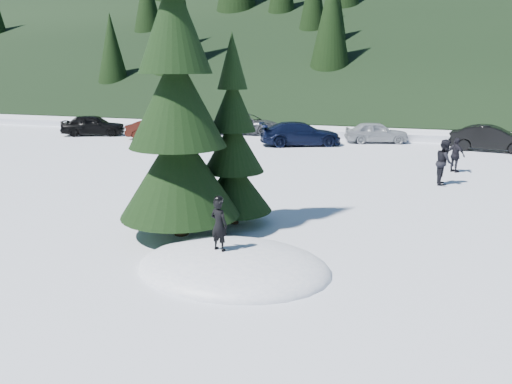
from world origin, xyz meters
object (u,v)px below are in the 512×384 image
(spruce_short, at_px, (233,152))
(adult_1, at_px, (456,155))
(adult_0, at_px, (445,162))
(car_1, at_px, (157,129))
(spruce_tall, at_px, (177,112))
(child_skier, at_px, (219,225))
(car_0, at_px, (93,125))
(car_2, at_px, (248,124))
(car_5, at_px, (491,138))
(car_4, at_px, (376,132))
(car_3, at_px, (300,134))

(spruce_short, bearing_deg, adult_1, 56.57)
(adult_0, height_order, car_1, adult_0)
(car_1, bearing_deg, spruce_tall, -159.23)
(adult_1, bearing_deg, child_skier, 106.84)
(car_0, height_order, car_2, car_0)
(spruce_short, height_order, car_1, spruce_short)
(adult_1, bearing_deg, car_5, -68.17)
(adult_0, height_order, car_2, adult_0)
(spruce_short, bearing_deg, adult_0, 50.59)
(adult_1, height_order, car_1, adult_1)
(car_2, relative_size, car_4, 1.31)
(spruce_short, bearing_deg, car_2, 107.99)
(child_skier, relative_size, car_4, 0.32)
(spruce_tall, distance_m, car_3, 16.92)
(car_4, xyz_separation_m, car_5, (6.21, -1.23, 0.06))
(adult_0, distance_m, car_5, 9.67)
(car_0, distance_m, car_4, 18.46)
(spruce_short, relative_size, adult_1, 3.58)
(car_3, bearing_deg, car_5, -107.32)
(adult_0, bearing_deg, car_5, -19.13)
(spruce_short, distance_m, adult_1, 11.91)
(child_skier, relative_size, car_3, 0.25)
(spruce_tall, distance_m, adult_0, 11.38)
(car_3, height_order, car_5, car_5)
(adult_0, xyz_separation_m, adult_1, (0.55, 2.61, -0.13))
(adult_1, distance_m, car_1, 18.13)
(spruce_short, distance_m, car_3, 15.46)
(adult_1, xyz_separation_m, car_0, (-22.34, 5.38, -0.05))
(car_1, bearing_deg, car_4, -88.45)
(car_1, xyz_separation_m, car_4, (13.34, 2.81, 0.01))
(adult_1, xyz_separation_m, car_1, (-17.40, 5.10, -0.12))
(car_2, relative_size, car_5, 1.15)
(adult_1, height_order, car_2, adult_1)
(car_1, xyz_separation_m, car_5, (19.55, 1.58, 0.07))
(child_skier, xyz_separation_m, car_5, (7.74, 19.90, -0.37))
(spruce_tall, relative_size, child_skier, 7.31)
(adult_0, bearing_deg, car_1, 62.52)
(spruce_short, distance_m, adult_0, 9.48)
(adult_0, distance_m, car_4, 11.09)
(spruce_tall, height_order, car_4, spruce_tall)
(adult_0, height_order, car_4, adult_0)
(spruce_short, distance_m, car_4, 18.01)
(car_3, bearing_deg, child_skier, 163.67)
(adult_1, bearing_deg, spruce_short, 96.31)
(adult_0, bearing_deg, car_2, 42.72)
(adult_1, height_order, car_5, adult_1)
(car_1, distance_m, car_4, 13.63)
(adult_1, height_order, car_4, adult_1)
(adult_0, relative_size, car_3, 0.37)
(adult_0, distance_m, car_0, 23.21)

